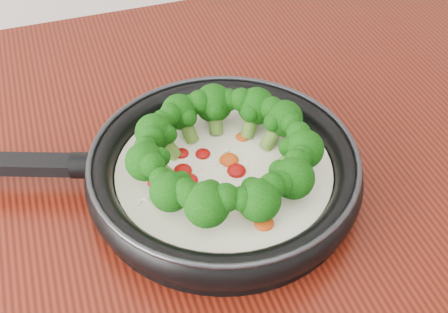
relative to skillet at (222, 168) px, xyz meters
name	(u,v)px	position (x,y,z in m)	size (l,w,h in m)	color
skillet	(222,168)	(0.00, 0.00, 0.00)	(0.51, 0.39, 0.09)	black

